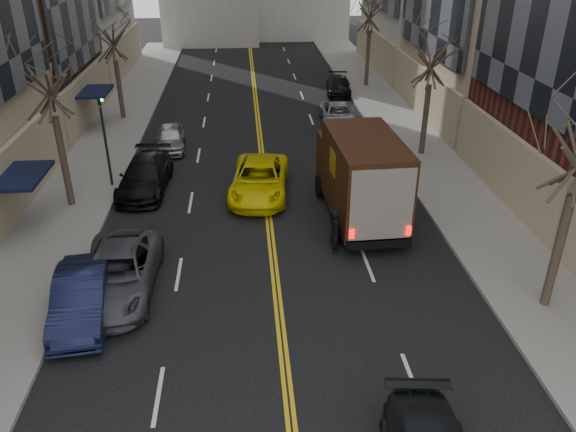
% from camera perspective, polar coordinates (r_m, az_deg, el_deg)
% --- Properties ---
extents(sidewalk_left, '(4.00, 66.00, 0.15)m').
position_cam_1_polar(sidewalk_left, '(33.45, -18.46, 6.32)').
color(sidewalk_left, slate).
rests_on(sidewalk_left, ground).
extents(sidewalk_right, '(4.00, 66.00, 0.15)m').
position_cam_1_polar(sidewalk_right, '(33.94, 12.72, 7.37)').
color(sidewalk_right, slate).
rests_on(sidewalk_right, ground).
extents(tree_lf_mid, '(3.20, 3.20, 8.91)m').
position_cam_1_polar(tree_lf_mid, '(25.19, -23.59, 14.46)').
color(tree_lf_mid, '#382D23').
rests_on(tree_lf_mid, sidewalk_left).
extents(tree_lf_far, '(3.20, 3.20, 8.12)m').
position_cam_1_polar(tree_lf_far, '(37.68, -17.58, 18.12)').
color(tree_lf_far, '#382D23').
rests_on(tree_lf_far, sidewalk_left).
extents(tree_rt_mid, '(3.20, 3.20, 8.32)m').
position_cam_1_polar(tree_rt_mid, '(30.51, 14.63, 16.86)').
color(tree_rt_mid, '#382D23').
rests_on(tree_rt_mid, sidewalk_right).
extents(traffic_signal, '(0.29, 0.26, 4.70)m').
position_cam_1_polar(traffic_signal, '(27.60, -18.18, 8.12)').
color(traffic_signal, black).
rests_on(traffic_signal, sidewalk_left).
extents(ups_truck, '(3.09, 7.09, 3.82)m').
position_cam_1_polar(ups_truck, '(23.83, 7.37, 4.01)').
color(ups_truck, black).
rests_on(ups_truck, ground).
extents(taxi, '(3.18, 5.80, 1.54)m').
position_cam_1_polar(taxi, '(26.29, -2.93, 3.75)').
color(taxi, yellow).
rests_on(taxi, ground).
extents(pedestrian, '(0.53, 0.72, 1.80)m').
position_cam_1_polar(pedestrian, '(21.53, 4.89, -1.57)').
color(pedestrian, black).
rests_on(pedestrian, ground).
extents(parked_lf_b, '(2.11, 4.70, 1.50)m').
position_cam_1_polar(parked_lf_b, '(19.25, -20.24, -7.73)').
color(parked_lf_b, '#101634').
rests_on(parked_lf_b, ground).
extents(parked_lf_c, '(2.60, 5.53, 1.53)m').
position_cam_1_polar(parked_lf_c, '(20.09, -16.95, -5.53)').
color(parked_lf_c, '#45474C').
rests_on(parked_lf_c, ground).
extents(parked_lf_d, '(2.37, 5.27, 1.50)m').
position_cam_1_polar(parked_lf_d, '(27.56, -14.32, 3.99)').
color(parked_lf_d, black).
rests_on(parked_lf_d, ground).
extents(parked_lf_e, '(1.85, 4.01, 1.33)m').
position_cam_1_polar(parked_lf_e, '(32.68, -11.86, 7.79)').
color(parked_lf_e, '#9EA0A5').
rests_on(parked_lf_e, ground).
extents(parked_rt_a, '(1.81, 4.09, 1.31)m').
position_cam_1_polar(parked_rt_a, '(32.49, 8.53, 7.94)').
color(parked_rt_a, '#46494D').
rests_on(parked_rt_a, ground).
extents(parked_rt_b, '(2.38, 4.76, 1.29)m').
position_cam_1_polar(parked_rt_b, '(36.40, 5.15, 10.23)').
color(parked_rt_b, '#B3B4BB').
rests_on(parked_rt_b, ground).
extents(parked_rt_c, '(2.28, 4.55, 1.27)m').
position_cam_1_polar(parked_rt_c, '(43.61, 5.15, 13.08)').
color(parked_rt_c, black).
rests_on(parked_rt_c, ground).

